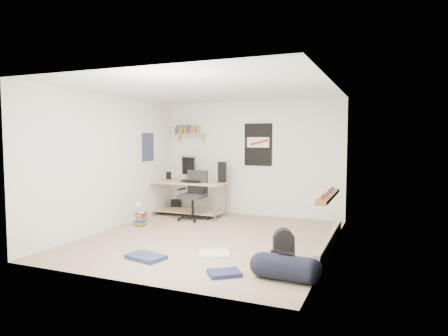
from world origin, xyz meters
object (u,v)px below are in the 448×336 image
at_px(duffel_bag, 286,269).
at_px(book_stack, 141,219).
at_px(desk, 188,199).
at_px(backpack, 284,250).
at_px(office_chair, 193,196).

relative_size(duffel_bag, book_stack, 1.57).
relative_size(desk, book_stack, 4.39).
height_order(backpack, book_stack, backpack).
bearing_deg(book_stack, office_chair, 57.13).
distance_m(backpack, duffel_bag, 0.60).
height_order(office_chair, duffel_bag, office_chair).
relative_size(desk, duffel_bag, 2.80).
xyz_separation_m(desk, book_stack, (-0.32, -1.32, -0.21)).
xyz_separation_m(duffel_bag, book_stack, (-3.25, 1.78, 0.01)).
distance_m(office_chair, book_stack, 1.19).
bearing_deg(office_chair, duffel_bag, -43.70).
bearing_deg(duffel_bag, office_chair, 135.97).
bearing_deg(office_chair, desk, 132.78).
xyz_separation_m(office_chair, backpack, (2.46, -2.17, -0.29)).
bearing_deg(duffel_bag, backpack, 108.55).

